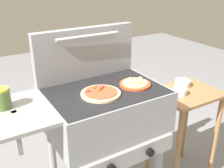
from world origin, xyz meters
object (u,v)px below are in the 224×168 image
Objects in this scene: sauce_jar at (2,99)px; prep_table at (184,117)px; grill at (103,113)px; topping_bowl_near at (180,92)px; pizza_pepperoni at (100,93)px; pizza_cheese at (135,83)px; topping_bowl_far at (183,83)px.

sauce_jar is 1.25m from prep_table.
topping_bowl_near is (0.60, -0.00, -0.01)m from grill.
grill is 0.16m from pizza_pepperoni.
grill is at bearing 179.88° from topping_bowl_near.
sauce_jar is at bearing 172.54° from grill.
grill reaches higher than prep_table.
pizza_pepperoni and pizza_cheese have the same top height.
pizza_cheese is (0.19, -0.04, 0.15)m from grill.
pizza_pepperoni is 0.65m from topping_bowl_near.
prep_table is 6.62× the size of topping_bowl_far.
topping_bowl_near is (1.09, -0.07, -0.20)m from sauce_jar.
pizza_pepperoni is at bearing -129.48° from grill.
grill reaches higher than topping_bowl_near.
sauce_jar reaches higher than grill.
pizza_cheese is at bearing -174.95° from prep_table.
pizza_cheese is at bearing 1.03° from pizza_pepperoni.
topping_bowl_far is at bearing 38.56° from topping_bowl_near.
topping_bowl_far is (0.53, 0.13, -0.16)m from pizza_cheese.
pizza_cheese is (0.23, 0.00, 0.00)m from pizza_pepperoni.
sauce_jar reaches higher than topping_bowl_near.
topping_bowl_near is (0.63, 0.04, -0.16)m from pizza_pepperoni.
prep_table is 0.24m from topping_bowl_near.
sauce_jar is 1.11m from topping_bowl_near.
topping_bowl_near is 0.16m from topping_bowl_far.
pizza_cheese is at bearing -174.77° from topping_bowl_near.
sauce_jar is 0.14× the size of prep_table.
topping_bowl_near is (0.40, 0.04, -0.16)m from pizza_cheese.
topping_bowl_far is (0.75, 0.14, -0.16)m from pizza_pepperoni.
topping_bowl_far is (1.21, 0.03, -0.20)m from sauce_jar.
topping_bowl_near is at bearing 5.23° from pizza_cheese.
sauce_jar is at bearing 166.92° from pizza_pepperoni.
topping_bowl_near is at bearing -3.47° from sauce_jar.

